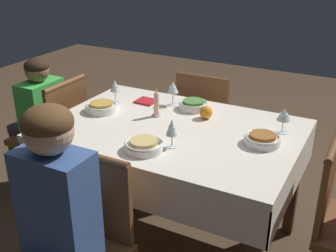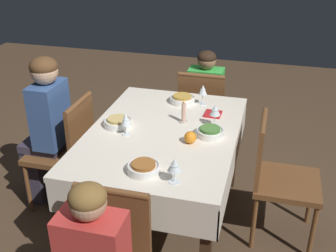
# 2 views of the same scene
# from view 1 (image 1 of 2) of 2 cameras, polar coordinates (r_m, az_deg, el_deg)

# --- Properties ---
(ground_plane) EXTENTS (8.00, 8.00, 0.00)m
(ground_plane) POSITION_cam_1_polar(r_m,az_deg,el_deg) (2.73, 0.60, -14.99)
(ground_plane) COLOR #4C3826
(dining_table) EXTENTS (1.38, 0.96, 0.76)m
(dining_table) POSITION_cam_1_polar(r_m,az_deg,el_deg) (2.37, 0.67, -2.22)
(dining_table) COLOR silver
(dining_table) RESTS_ON ground_plane
(chair_south) EXTENTS (0.42, 0.43, 0.88)m
(chair_south) POSITION_cam_1_polar(r_m,az_deg,el_deg) (1.96, -11.88, -15.11)
(chair_south) COLOR brown
(chair_south) RESTS_ON ground_plane
(chair_west) EXTENTS (0.43, 0.42, 0.88)m
(chair_west) POSITION_cam_1_polar(r_m,az_deg,el_deg) (3.03, -14.98, -0.74)
(chair_west) COLOR brown
(chair_west) RESTS_ON ground_plane
(chair_north) EXTENTS (0.42, 0.43, 0.88)m
(chair_north) POSITION_cam_1_polar(r_m,az_deg,el_deg) (3.11, 5.40, 0.65)
(chair_north) COLOR brown
(chair_north) RESTS_ON ground_plane
(person_adult_denim) EXTENTS (0.30, 0.34, 1.17)m
(person_adult_denim) POSITION_cam_1_polar(r_m,az_deg,el_deg) (1.77, -15.53, -13.31)
(person_adult_denim) COLOR #383342
(person_adult_denim) RESTS_ON ground_plane
(person_child_green) EXTENTS (0.33, 0.30, 1.00)m
(person_child_green) POSITION_cam_1_polar(r_m,az_deg,el_deg) (3.12, -17.37, 0.84)
(person_child_green) COLOR #383342
(person_child_green) RESTS_ON ground_plane
(bowl_south) EXTENTS (0.19, 0.19, 0.06)m
(bowl_south) POSITION_cam_1_polar(r_m,az_deg,el_deg) (2.07, -3.38, -2.59)
(bowl_south) COLOR white
(bowl_south) RESTS_ON dining_table
(wine_glass_south) EXTENTS (0.06, 0.06, 0.15)m
(wine_glass_south) POSITION_cam_1_polar(r_m,az_deg,el_deg) (2.07, 0.54, -0.29)
(wine_glass_south) COLOR white
(wine_glass_south) RESTS_ON dining_table
(bowl_west) EXTENTS (0.19, 0.19, 0.06)m
(bowl_west) POSITION_cam_1_polar(r_m,az_deg,el_deg) (2.57, -9.02, 2.58)
(bowl_west) COLOR white
(bowl_west) RESTS_ON dining_table
(wine_glass_west) EXTENTS (0.06, 0.06, 0.15)m
(wine_glass_west) POSITION_cam_1_polar(r_m,az_deg,el_deg) (2.67, -7.19, 5.30)
(wine_glass_west) COLOR white
(wine_glass_west) RESTS_ON dining_table
(bowl_east) EXTENTS (0.19, 0.19, 0.06)m
(bowl_east) POSITION_cam_1_polar(r_m,az_deg,el_deg) (2.18, 12.66, -1.75)
(bowl_east) COLOR white
(bowl_east) RESTS_ON dining_table
(wine_glass_east) EXTENTS (0.07, 0.07, 0.14)m
(wine_glass_east) POSITION_cam_1_polar(r_m,az_deg,el_deg) (2.31, 15.43, 1.44)
(wine_glass_east) COLOR white
(wine_glass_east) RESTS_ON dining_table
(bowl_north) EXTENTS (0.18, 0.18, 0.06)m
(bowl_north) POSITION_cam_1_polar(r_m,az_deg,el_deg) (2.58, 3.46, 2.90)
(bowl_north) COLOR white
(bowl_north) RESTS_ON dining_table
(wine_glass_north) EXTENTS (0.07, 0.07, 0.15)m
(wine_glass_north) POSITION_cam_1_polar(r_m,az_deg,el_deg) (2.62, 0.65, 5.18)
(wine_glass_north) COLOR white
(wine_glass_north) RESTS_ON dining_table
(candle_centerpiece) EXTENTS (0.05, 0.05, 0.17)m
(candle_centerpiece) POSITION_cam_1_polar(r_m,az_deg,el_deg) (2.46, -1.58, 2.74)
(candle_centerpiece) COLOR beige
(candle_centerpiece) RESTS_ON dining_table
(orange_fruit) EXTENTS (0.08, 0.08, 0.08)m
(orange_fruit) POSITION_cam_1_polar(r_m,az_deg,el_deg) (2.44, 5.17, 1.88)
(orange_fruit) COLOR orange
(orange_fruit) RESTS_ON dining_table
(napkin_red_folded) EXTENTS (0.13, 0.12, 0.01)m
(napkin_red_folded) POSITION_cam_1_polar(r_m,az_deg,el_deg) (2.70, -2.95, 3.38)
(napkin_red_folded) COLOR red
(napkin_red_folded) RESTS_ON dining_table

